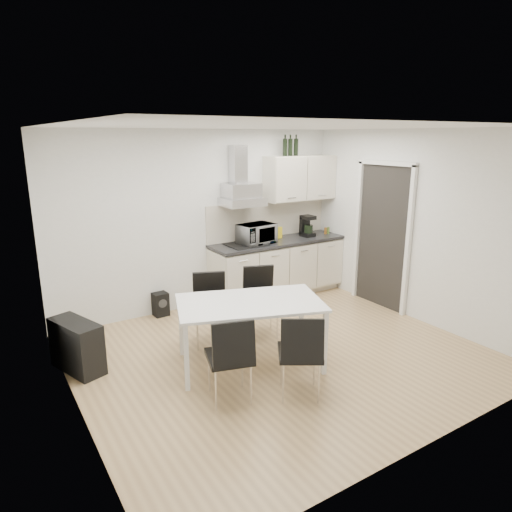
{
  "coord_description": "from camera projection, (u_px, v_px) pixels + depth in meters",
  "views": [
    {
      "loc": [
        -2.87,
        -4.01,
        2.51
      ],
      "look_at": [
        -0.03,
        0.48,
        1.1
      ],
      "focal_mm": 32.0,
      "sensor_mm": 36.0,
      "label": 1
    }
  ],
  "objects": [
    {
      "name": "wall_left",
      "position": [
        67.0,
        281.0,
        3.91
      ],
      "size": [
        0.1,
        4.0,
        2.6
      ],
      "primitive_type": "cube",
      "color": "white",
      "rests_on": "ground"
    },
    {
      "name": "guitar_amp",
      "position": [
        77.0,
        346.0,
        4.98
      ],
      "size": [
        0.5,
        0.73,
        0.57
      ],
      "rotation": [
        0.0,
        0.0,
        0.33
      ],
      "color": "black",
      "rests_on": "ground"
    },
    {
      "name": "kitchenette",
      "position": [
        279.0,
        245.0,
        7.22
      ],
      "size": [
        2.22,
        0.64,
        2.52
      ],
      "color": "beige",
      "rests_on": "ground"
    },
    {
      "name": "wall_back",
      "position": [
        202.0,
        220.0,
        6.7
      ],
      "size": [
        4.5,
        0.1,
        2.6
      ],
      "primitive_type": "cube",
      "color": "white",
      "rests_on": "ground"
    },
    {
      "name": "ground",
      "position": [
        280.0,
        354.0,
        5.4
      ],
      "size": [
        4.5,
        4.5,
        0.0
      ],
      "primitive_type": "plane",
      "color": "tan",
      "rests_on": "ground"
    },
    {
      "name": "floor_speaker",
      "position": [
        161.0,
        304.0,
        6.52
      ],
      "size": [
        0.21,
        0.19,
        0.34
      ],
      "primitive_type": "cube",
      "rotation": [
        0.0,
        0.0,
        0.07
      ],
      "color": "black",
      "rests_on": "ground"
    },
    {
      "name": "wall_front",
      "position": [
        435.0,
        301.0,
        3.44
      ],
      "size": [
        4.5,
        0.1,
        2.6
      ],
      "primitive_type": "cube",
      "color": "white",
      "rests_on": "ground"
    },
    {
      "name": "dining_table",
      "position": [
        250.0,
        307.0,
        5.0
      ],
      "size": [
        1.78,
        1.37,
        0.75
      ],
      "rotation": [
        0.0,
        0.0,
        -0.34
      ],
      "color": "white",
      "rests_on": "ground"
    },
    {
      "name": "ceiling",
      "position": [
        283.0,
        126.0,
        4.74
      ],
      "size": [
        4.5,
        4.5,
        0.0
      ],
      "primitive_type": "plane",
      "color": "white",
      "rests_on": "wall_back"
    },
    {
      "name": "chair_near_right",
      "position": [
        300.0,
        354.0,
        4.46
      ],
      "size": [
        0.64,
        0.66,
        0.88
      ],
      "primitive_type": null,
      "rotation": [
        0.0,
        0.0,
        -0.57
      ],
      "color": "black",
      "rests_on": "ground"
    },
    {
      "name": "chair_far_left",
      "position": [
        211.0,
        311.0,
        5.56
      ],
      "size": [
        0.6,
        0.63,
        0.88
      ],
      "primitive_type": null,
      "rotation": [
        0.0,
        0.0,
        2.74
      ],
      "color": "black",
      "rests_on": "ground"
    },
    {
      "name": "chair_near_left",
      "position": [
        229.0,
        358.0,
        4.38
      ],
      "size": [
        0.56,
        0.6,
        0.88
      ],
      "primitive_type": null,
      "rotation": [
        0.0,
        0.0,
        -0.28
      ],
      "color": "black",
      "rests_on": "ground"
    },
    {
      "name": "chair_far_right",
      "position": [
        261.0,
        302.0,
        5.83
      ],
      "size": [
        0.59,
        0.62,
        0.88
      ],
      "primitive_type": null,
      "rotation": [
        0.0,
        0.0,
        2.79
      ],
      "color": "black",
      "rests_on": "ground"
    },
    {
      "name": "wall_right",
      "position": [
        415.0,
        227.0,
        6.23
      ],
      "size": [
        0.1,
        4.0,
        2.6
      ],
      "primitive_type": "cube",
      "color": "white",
      "rests_on": "ground"
    },
    {
      "name": "doorway",
      "position": [
        381.0,
        238.0,
        6.72
      ],
      "size": [
        0.08,
        1.04,
        2.1
      ],
      "primitive_type": "cube",
      "color": "white",
      "rests_on": "ground"
    }
  ]
}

